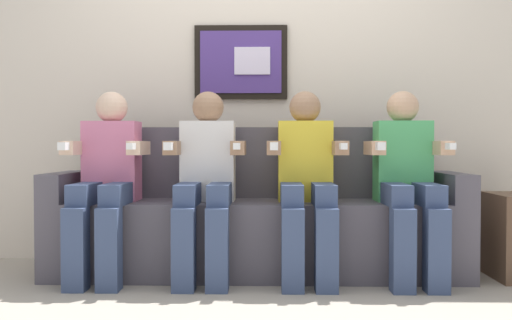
# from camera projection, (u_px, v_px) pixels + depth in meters

# --- Properties ---
(ground_plane) EXTENTS (6.35, 6.35, 0.00)m
(ground_plane) POSITION_uv_depth(u_px,v_px,m) (255.00, 286.00, 3.15)
(ground_plane) COLOR #9E9384
(back_wall_assembly) EXTENTS (4.89, 0.10, 2.60)m
(back_wall_assembly) POSITION_uv_depth(u_px,v_px,m) (257.00, 70.00, 3.88)
(back_wall_assembly) COLOR beige
(back_wall_assembly) RESTS_ON ground_plane
(couch) EXTENTS (2.49, 0.58, 0.90)m
(couch) POSITION_uv_depth(u_px,v_px,m) (257.00, 222.00, 3.47)
(couch) COLOR #514C56
(couch) RESTS_ON ground_plane
(person_leftmost) EXTENTS (0.46, 0.56, 1.11)m
(person_leftmost) POSITION_uv_depth(u_px,v_px,m) (107.00, 176.00, 3.31)
(person_leftmost) COLOR pink
(person_leftmost) RESTS_ON ground_plane
(person_left_center) EXTENTS (0.46, 0.56, 1.11)m
(person_left_center) POSITION_uv_depth(u_px,v_px,m) (206.00, 176.00, 3.30)
(person_left_center) COLOR white
(person_left_center) RESTS_ON ground_plane
(person_right_center) EXTENTS (0.46, 0.56, 1.11)m
(person_right_center) POSITION_uv_depth(u_px,v_px,m) (306.00, 176.00, 3.29)
(person_right_center) COLOR yellow
(person_right_center) RESTS_ON ground_plane
(person_rightmost) EXTENTS (0.46, 0.56, 1.11)m
(person_rightmost) POSITION_uv_depth(u_px,v_px,m) (407.00, 176.00, 3.28)
(person_rightmost) COLOR #4CB266
(person_rightmost) RESTS_ON ground_plane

